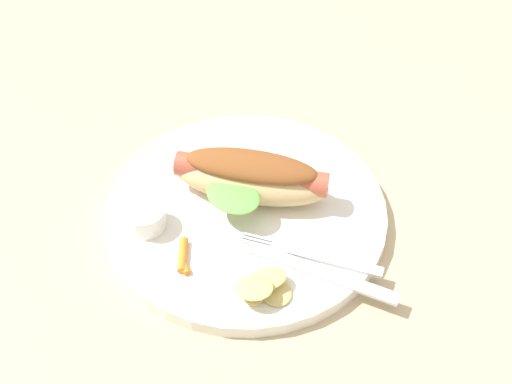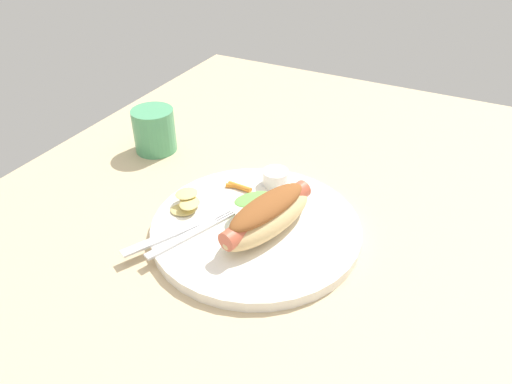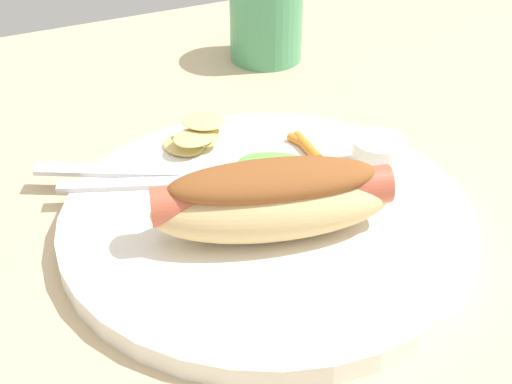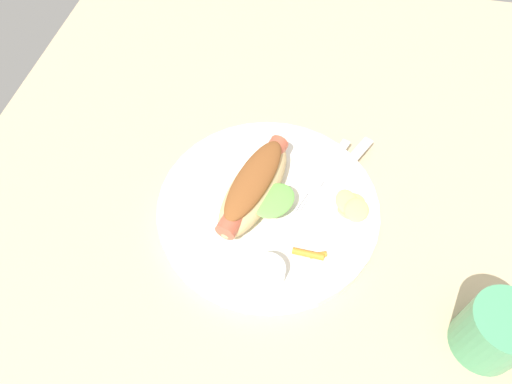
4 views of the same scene
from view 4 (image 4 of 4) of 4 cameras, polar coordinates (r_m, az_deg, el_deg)
ground_plane at (r=64.27cm, az=0.86°, el=-5.29°), size 120.00×90.00×1.80cm
plate at (r=64.59cm, az=1.84°, el=-1.92°), size 29.95×29.95×1.60cm
hot_dog at (r=62.19cm, az=-0.20°, el=0.71°), size 17.52×11.57×5.36cm
sauce_ramekin at (r=57.70cm, az=1.45°, el=-9.62°), size 4.16×4.16×2.48cm
fork at (r=67.37cm, az=8.25°, el=2.24°), size 14.08×6.39×0.40cm
knife at (r=67.80cm, az=10.08°, el=2.29°), size 14.52×8.46×0.36cm
chips_pile at (r=63.80cm, az=11.41°, el=-1.68°), size 6.14×5.05×2.11cm
carrot_garnish at (r=60.08cm, az=6.58°, el=-7.42°), size 1.35×4.37×0.86cm
drinking_cup at (r=59.81cm, az=26.73°, el=-14.73°), size 7.57×7.57×7.94cm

